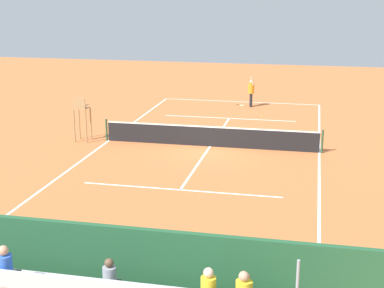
% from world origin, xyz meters
% --- Properties ---
extents(ground_plane, '(60.00, 60.00, 0.00)m').
position_xyz_m(ground_plane, '(0.00, 0.00, 0.00)').
color(ground_plane, '#C66B38').
extents(court_line_markings, '(10.10, 22.20, 0.01)m').
position_xyz_m(court_line_markings, '(0.00, -0.04, 0.00)').
color(court_line_markings, white).
rests_on(court_line_markings, ground).
extents(tennis_net, '(10.30, 0.10, 1.07)m').
position_xyz_m(tennis_net, '(0.00, 0.00, 0.50)').
color(tennis_net, black).
rests_on(tennis_net, ground).
extents(backdrop_wall, '(18.00, 0.16, 2.00)m').
position_xyz_m(backdrop_wall, '(0.00, 14.00, 1.00)').
color(backdrop_wall, '#235633').
rests_on(backdrop_wall, ground).
extents(umpire_chair, '(0.67, 0.67, 2.14)m').
position_xyz_m(umpire_chair, '(6.20, 0.34, 1.31)').
color(umpire_chair, '#A88456').
rests_on(umpire_chair, ground).
extents(courtside_bench, '(1.80, 0.40, 0.93)m').
position_xyz_m(courtside_bench, '(-1.56, 13.27, 0.56)').
color(courtside_bench, '#33383D').
rests_on(courtside_bench, ground).
extents(equipment_bag, '(0.90, 0.36, 0.36)m').
position_xyz_m(equipment_bag, '(0.24, 13.40, 0.18)').
color(equipment_bag, '#334C8C').
rests_on(equipment_bag, ground).
extents(tennis_player, '(0.44, 0.56, 1.93)m').
position_xyz_m(tennis_player, '(-0.81, -9.59, 1.02)').
color(tennis_player, black).
rests_on(tennis_player, ground).
extents(tennis_racket, '(0.57, 0.43, 0.03)m').
position_xyz_m(tennis_racket, '(-0.20, -9.79, 0.01)').
color(tennis_racket, black).
rests_on(tennis_racket, ground).
extents(tennis_ball_near, '(0.07, 0.07, 0.07)m').
position_xyz_m(tennis_ball_near, '(-1.75, -7.00, 0.03)').
color(tennis_ball_near, '#CCDB33').
rests_on(tennis_ball_near, ground).
extents(tennis_ball_far, '(0.07, 0.07, 0.07)m').
position_xyz_m(tennis_ball_far, '(0.61, -6.64, 0.03)').
color(tennis_ball_far, '#CCDB33').
rests_on(tennis_ball_far, ground).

